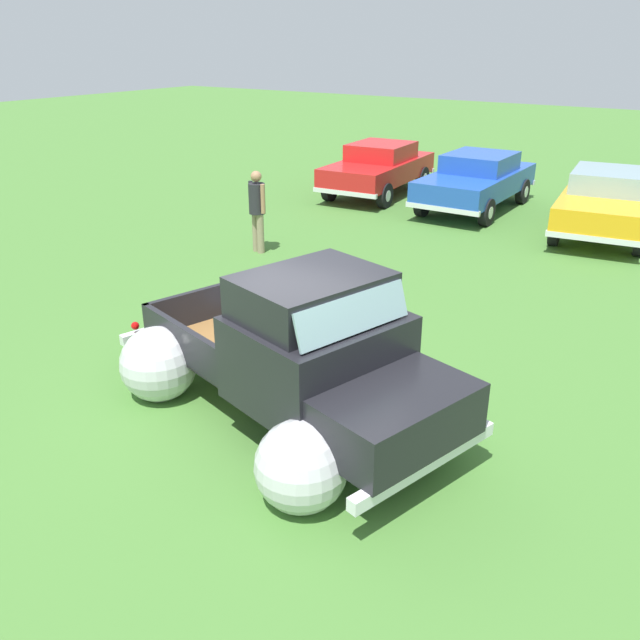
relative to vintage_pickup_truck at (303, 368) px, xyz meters
The scene contains 7 objects.
ground_plane 0.85m from the vintage_pickup_truck, 164.56° to the left, with size 80.00×80.00×0.00m, color #477A33.
vintage_pickup_truck is the anchor object (origin of this frame).
show_car_0 12.33m from the vintage_pickup_truck, 115.13° to the left, with size 2.13×4.28×1.43m.
show_car_1 11.28m from the vintage_pickup_truck, 101.68° to the left, with size 1.91×4.30×1.43m.
show_car_2 10.57m from the vintage_pickup_truck, 84.48° to the left, with size 2.41×4.64×1.43m.
spectator_0 6.86m from the vintage_pickup_truck, 133.02° to the left, with size 0.53×0.43×1.70m.
lane_cone_0 2.63m from the vintage_pickup_truck, 122.49° to the left, with size 0.36×0.36×0.63m.
Camera 1 is at (4.24, -5.54, 4.24)m, focal length 37.15 mm.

